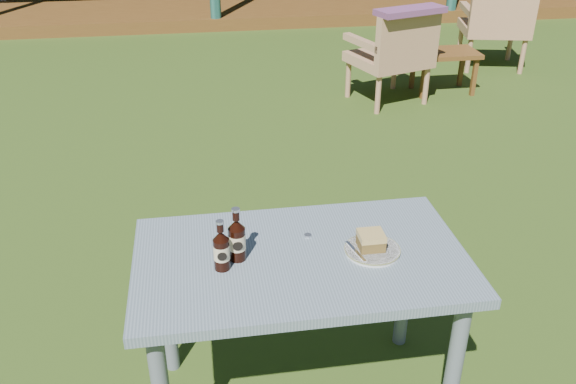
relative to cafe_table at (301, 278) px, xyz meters
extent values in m
plane|color=#334916|center=(0.00, 1.60, -0.62)|extent=(80.00, 80.00, 0.00)
cube|color=#5B3716|center=(0.00, 7.20, -0.54)|extent=(15.00, 1.80, 0.16)
cube|color=slate|center=(0.00, 0.00, 0.08)|extent=(1.20, 0.70, 0.04)
cylinder|color=slate|center=(0.52, -0.27, -0.28)|extent=(0.06, 0.06, 0.68)
cylinder|color=slate|center=(-0.52, 0.27, -0.28)|extent=(0.06, 0.06, 0.68)
cylinder|color=slate|center=(0.52, 0.27, -0.28)|extent=(0.06, 0.06, 0.68)
cylinder|color=silver|center=(0.26, -0.02, 0.11)|extent=(0.20, 0.20, 0.01)
cylinder|color=olive|center=(0.26, -0.02, 0.11)|extent=(0.20, 0.20, 0.00)
cube|color=brown|center=(0.26, -0.01, 0.14)|extent=(0.09, 0.08, 0.04)
cube|color=tan|center=(0.26, -0.01, 0.17)|extent=(0.09, 0.09, 0.02)
cube|color=silver|center=(0.20, -0.03, 0.12)|extent=(0.05, 0.14, 0.00)
cylinder|color=black|center=(-0.23, 0.02, 0.16)|extent=(0.06, 0.06, 0.13)
cone|color=black|center=(-0.23, 0.02, 0.25)|extent=(0.06, 0.06, 0.04)
cylinder|color=black|center=(-0.23, 0.02, 0.28)|extent=(0.03, 0.03, 0.04)
cylinder|color=silver|center=(-0.23, 0.02, 0.30)|extent=(0.03, 0.03, 0.01)
cylinder|color=beige|center=(-0.23, 0.02, 0.17)|extent=(0.06, 0.06, 0.06)
cylinder|color=black|center=(-0.23, -0.01, 0.17)|extent=(0.04, 0.00, 0.04)
cylinder|color=black|center=(-0.28, -0.03, 0.16)|extent=(0.06, 0.06, 0.12)
cone|color=black|center=(-0.28, -0.03, 0.24)|extent=(0.06, 0.06, 0.03)
cylinder|color=black|center=(-0.28, -0.03, 0.27)|extent=(0.02, 0.02, 0.03)
cylinder|color=silver|center=(-0.28, -0.03, 0.29)|extent=(0.03, 0.03, 0.01)
cylinder|color=beige|center=(-0.28, -0.03, 0.17)|extent=(0.06, 0.06, 0.05)
cylinder|color=black|center=(-0.28, -0.06, 0.17)|extent=(0.03, 0.00, 0.03)
cylinder|color=silver|center=(0.05, 0.12, 0.11)|extent=(0.03, 0.03, 0.01)
cube|color=#AC7C56|center=(1.42, 3.44, -0.23)|extent=(0.78, 0.75, 0.09)
cube|color=#AC7C56|center=(1.50, 3.20, 0.02)|extent=(0.62, 0.27, 0.41)
cube|color=#AC7C56|center=(1.68, 3.54, -0.05)|extent=(0.24, 0.54, 0.06)
cube|color=#AC7C56|center=(1.15, 3.37, -0.05)|extent=(0.24, 0.54, 0.06)
cylinder|color=#AC7C56|center=(1.59, 3.75, -0.45)|extent=(0.05, 0.05, 0.35)
cylinder|color=#AC7C56|center=(1.09, 3.59, -0.45)|extent=(0.05, 0.05, 0.35)
cylinder|color=#AC7C56|center=(1.75, 3.29, -0.45)|extent=(0.05, 0.05, 0.35)
cylinder|color=#AC7C56|center=(1.24, 3.12, -0.45)|extent=(0.05, 0.05, 0.35)
cube|color=#AC7C56|center=(2.85, 4.32, -0.21)|extent=(0.77, 0.74, 0.09)
cube|color=#AC7C56|center=(2.79, 4.06, 0.05)|extent=(0.66, 0.22, 0.43)
cube|color=#AC7C56|center=(3.14, 4.27, -0.02)|extent=(0.20, 0.57, 0.06)
cube|color=#AC7C56|center=(2.57, 4.40, -0.02)|extent=(0.20, 0.57, 0.06)
cylinder|color=#AC7C56|center=(3.17, 4.51, -0.44)|extent=(0.05, 0.05, 0.36)
cylinder|color=#AC7C56|center=(2.64, 4.63, -0.44)|extent=(0.05, 0.05, 0.36)
cylinder|color=#AC7C56|center=(3.06, 4.01, -0.44)|extent=(0.05, 0.05, 0.36)
cylinder|color=#AC7C56|center=(2.52, 4.13, -0.44)|extent=(0.05, 0.05, 0.36)
cube|color=#6B3A62|center=(1.50, 3.20, 0.25)|extent=(0.66, 0.40, 0.05)
cube|color=#5B3716|center=(2.02, 3.59, -0.24)|extent=(0.60, 0.40, 0.04)
cube|color=#5B3716|center=(1.77, 3.44, -0.44)|extent=(0.04, 0.04, 0.36)
cube|color=#5B3716|center=(2.27, 3.44, -0.44)|extent=(0.04, 0.04, 0.36)
cube|color=#5B3716|center=(1.77, 3.74, -0.44)|extent=(0.04, 0.04, 0.36)
cube|color=#5B3716|center=(2.27, 3.74, -0.44)|extent=(0.04, 0.04, 0.36)
camera|label=1|loc=(-0.33, -1.79, 1.35)|focal=38.00mm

